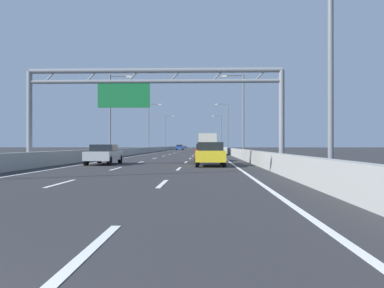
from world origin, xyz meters
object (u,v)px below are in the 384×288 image
Objects in this scene: streetlamp_right_far at (226,124)px; box_truck at (207,143)px; red_car at (206,152)px; streetlamp_left_far at (150,124)px; sign_gantry at (150,91)px; yellow_car at (210,154)px; streetlamp_right_near at (324,30)px; silver_car at (104,154)px; streetlamp_left_distant at (166,130)px; black_car at (206,147)px; streetlamp_right_distant at (220,130)px; blue_car at (180,147)px; streetlamp_right_mid at (241,110)px; green_car at (207,148)px; streetlamp_left_mid at (112,110)px.

streetlamp_right_far is 23.59m from box_truck.
streetlamp_left_far is at bearing 103.64° from red_car.
sign_gantry is 5.63m from yellow_car.
streetlamp_right_near reaches higher than silver_car.
yellow_car is (-3.83, -53.11, -4.61)m from streetlamp_right_far.
streetlamp_left_distant is 2.25× the size of yellow_car.
black_car is at bearing 91.97° from streetlamp_right_near.
blue_car is (-11.16, 0.83, -4.66)m from streetlamp_right_distant.
silver_car is at bearing -102.39° from streetlamp_right_far.
black_car is 0.99× the size of silver_car.
streetlamp_right_mid is (0.00, 32.56, 0.00)m from streetlamp_right_near.
silver_car is 1.05× the size of blue_car.
streetlamp_right_distant is (0.00, 97.69, 0.00)m from streetlamp_right_near.
streetlamp_left_far is 14.93m from streetlamp_right_far.
sign_gantry is 3.65× the size of red_car.
streetlamp_right_near is 66.82m from streetlamp_left_far.
streetlamp_right_mid is 35.82m from streetlamp_left_far.
red_car is (-4.09, 20.46, -4.64)m from streetlamp_right_near.
streetlamp_left_far is 2.28× the size of green_car.
sign_gantry is at bearing -82.27° from streetlamp_left_far.
sign_gantry reaches higher than yellow_car.
streetlamp_left_distant is 2.06× the size of red_car.
streetlamp_right_distant reaches higher than black_car.
streetlamp_right_mid reaches higher than sign_gantry.
box_truck is at bearing 95.19° from streetlamp_right_near.
sign_gantry is at bearing -70.67° from streetlamp_left_mid.
streetlamp_left_far is at bearing 90.00° from streetlamp_left_mid.
streetlamp_left_far is 2.06× the size of red_car.
sign_gantry is 98.83m from black_car.
green_car is at bearing 81.96° from silver_car.
blue_car is at bearing 89.94° from silver_car.
streetlamp_right_distant is (14.93, 0.00, 0.00)m from streetlamp_left_distant.
black_car is (-3.82, 110.67, -4.62)m from streetlamp_right_near.
box_truck reaches higher than silver_car.
streetlamp_left_mid is at bearing 114.63° from streetlamp_right_near.
streetlamp_left_mid and streetlamp_left_far have the same top height.
streetlamp_left_far is at bearing 180.00° from streetlamp_right_far.
red_car reaches higher than silver_car.
streetlamp_right_near is 2.12× the size of silver_car.
silver_car is (-11.24, -18.59, -4.68)m from streetlamp_right_mid.
streetlamp_left_far is (-14.93, 65.13, 0.00)m from streetlamp_right_near.
streetlamp_right_near is 65.13m from streetlamp_right_far.
streetlamp_right_near and streetlamp_right_mid have the same top height.
silver_car is (3.69, -18.59, -4.68)m from streetlamp_left_mid.
blue_car is at bearing 175.75° from streetlamp_right_distant.
streetlamp_left_far reaches higher than yellow_car.
streetlamp_right_mid is 13.59m from red_car.
yellow_car is (3.89, 0.00, -4.07)m from sign_gantry.
yellow_car is (-3.83, -85.68, -4.61)m from streetlamp_right_distant.
streetlamp_right_far reaches higher than red_car.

